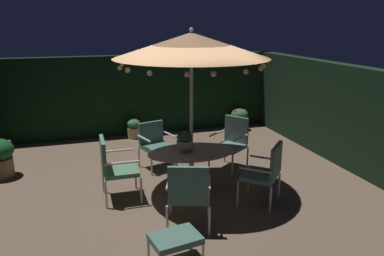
{
  "coord_description": "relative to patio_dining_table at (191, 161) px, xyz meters",
  "views": [
    {
      "loc": [
        -1.57,
        -5.97,
        2.88
      ],
      "look_at": [
        0.29,
        -0.04,
        1.13
      ],
      "focal_mm": 35.94,
      "sensor_mm": 36.0,
      "label": 1
    }
  ],
  "objects": [
    {
      "name": "potted_plant_right_near",
      "position": [
        -0.46,
        3.38,
        -0.28
      ],
      "size": [
        0.34,
        0.34,
        0.5
      ],
      "color": "tan",
      "rests_on": "ground_plane"
    },
    {
      "name": "patio_chair_north",
      "position": [
        1.09,
        0.76,
        0.05
      ],
      "size": [
        0.82,
        0.81,
        1.03
      ],
      "color": "silver",
      "rests_on": "ground_plane"
    },
    {
      "name": "ground_plane",
      "position": [
        -0.29,
        -0.0,
        -0.54
      ],
      "size": [
        7.61,
        7.93,
        0.02
      ],
      "primitive_type": "cube",
      "color": "brown"
    },
    {
      "name": "centerpiece_planter",
      "position": [
        -0.13,
        -0.02,
        0.39
      ],
      "size": [
        0.27,
        0.27,
        0.38
      ],
      "color": "tan",
      "rests_on": "patio_dining_table"
    },
    {
      "name": "patio_chair_east",
      "position": [
        -1.32,
        0.02,
        0.08
      ],
      "size": [
        0.6,
        0.66,
        1.06
      ],
      "color": "beige",
      "rests_on": "ground_plane"
    },
    {
      "name": "hedge_backdrop_rear",
      "position": [
        -0.29,
        3.81,
        0.49
      ],
      "size": [
        7.61,
        0.3,
        2.04
      ],
      "primitive_type": "cube",
      "color": "black",
      "rests_on": "ground_plane"
    },
    {
      "name": "ottoman_footrest",
      "position": [
        -0.83,
        -1.99,
        -0.2
      ],
      "size": [
        0.65,
        0.52,
        0.38
      ],
      "color": "silver",
      "rests_on": "ground_plane"
    },
    {
      "name": "patio_umbrella",
      "position": [
        -0.0,
        0.0,
        1.96
      ],
      "size": [
        2.54,
        2.54,
        2.77
      ],
      "color": "silver",
      "rests_on": "ground_plane"
    },
    {
      "name": "patio_chair_south",
      "position": [
        0.97,
        -0.89,
        0.06
      ],
      "size": [
        0.82,
        0.83,
        1.02
      ],
      "color": "silver",
      "rests_on": "ground_plane"
    },
    {
      "name": "hedge_backdrop_right",
      "position": [
        3.36,
        -0.0,
        0.49
      ],
      "size": [
        0.3,
        7.93,
        2.04
      ],
      "primitive_type": "cube",
      "color": "black",
      "rests_on": "ground_plane"
    },
    {
      "name": "patio_dining_table",
      "position": [
        0.0,
        0.0,
        0.0
      ],
      "size": [
        1.52,
        1.03,
        0.71
      ],
      "color": "silver",
      "rests_on": "ground_plane"
    },
    {
      "name": "potted_plant_left_far",
      "position": [
        2.39,
        3.28,
        -0.23
      ],
      "size": [
        0.46,
        0.46,
        0.57
      ],
      "color": "#A06546",
      "rests_on": "ground_plane"
    },
    {
      "name": "patio_chair_southeast",
      "position": [
        -0.43,
        -1.25,
        0.05
      ],
      "size": [
        0.78,
        0.79,
        1.01
      ],
      "color": "beige",
      "rests_on": "ground_plane"
    },
    {
      "name": "patio_chair_northeast",
      "position": [
        -0.37,
        1.25,
        0.0
      ],
      "size": [
        0.73,
        0.71,
        0.91
      ],
      "color": "silver",
      "rests_on": "ground_plane"
    }
  ]
}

